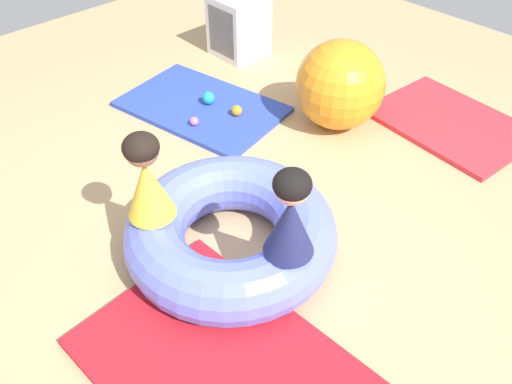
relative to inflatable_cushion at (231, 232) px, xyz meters
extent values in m
plane|color=tan|center=(0.14, 0.07, -0.17)|extent=(8.00, 8.00, 0.00)
cube|color=red|center=(0.19, 2.14, -0.15)|extent=(1.22, 0.95, 0.04)
cube|color=#2D47B7|center=(-1.35, 0.87, -0.15)|extent=(1.42, 1.05, 0.04)
cube|color=#B21923|center=(0.63, -0.53, -0.15)|extent=(1.63, 1.03, 0.04)
torus|color=#6070E5|center=(0.00, 0.00, 0.00)|extent=(1.22, 1.22, 0.35)
cone|color=yellow|center=(-0.28, -0.32, 0.35)|extent=(0.36, 0.36, 0.35)
sphere|color=#936647|center=(-0.28, -0.32, 0.60)|extent=(0.17, 0.17, 0.17)
ellipsoid|color=black|center=(-0.28, -0.32, 0.62)|extent=(0.19, 0.19, 0.15)
cone|color=navy|center=(0.42, 0.02, 0.34)|extent=(0.29, 0.29, 0.34)
sphere|color=#DBAD89|center=(0.42, 0.02, 0.59)|extent=(0.17, 0.17, 0.17)
ellipsoid|color=black|center=(0.42, 0.02, 0.61)|extent=(0.18, 0.18, 0.15)
sphere|color=pink|center=(-1.16, 0.64, -0.10)|extent=(0.07, 0.07, 0.07)
sphere|color=orange|center=(-1.04, 0.98, -0.09)|extent=(0.08, 0.08, 0.08)
sphere|color=teal|center=(-1.32, 0.93, -0.08)|extent=(0.10, 0.10, 0.10)
sphere|color=orange|center=(-0.45, 1.51, 0.17)|extent=(0.68, 0.68, 0.68)
cube|color=white|center=(-1.87, 1.77, 0.11)|extent=(0.44, 0.44, 0.56)
cube|color=#2D2D33|center=(-1.87, 1.65, 0.11)|extent=(0.34, 0.20, 0.44)
camera|label=1|loc=(1.58, -1.31, 2.12)|focal=35.89mm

